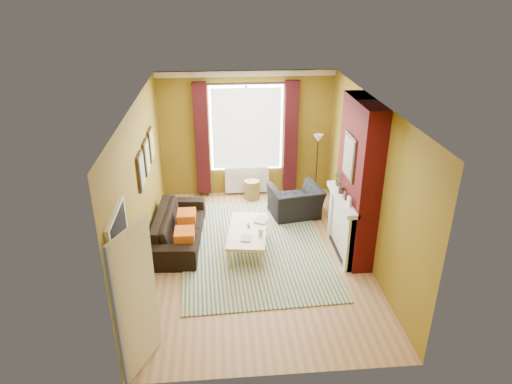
% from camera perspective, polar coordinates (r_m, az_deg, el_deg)
% --- Properties ---
extents(ground, '(5.50, 5.50, 0.00)m').
position_cam_1_polar(ground, '(8.29, 0.15, -7.96)').
color(ground, '#9A6D46').
rests_on(ground, ground).
extents(room_walls, '(3.82, 5.54, 2.83)m').
position_cam_1_polar(room_walls, '(7.96, 4.56, 1.78)').
color(room_walls, olive).
rests_on(room_walls, ground).
extents(striped_rug, '(2.76, 3.73, 0.02)m').
position_cam_1_polar(striped_rug, '(8.54, -0.21, -6.83)').
color(striped_rug, navy).
rests_on(striped_rug, ground).
extents(sofa, '(0.95, 2.15, 0.62)m').
position_cam_1_polar(sofa, '(8.69, -9.62, -4.32)').
color(sofa, black).
rests_on(sofa, ground).
extents(armchair, '(1.15, 1.05, 0.66)m').
position_cam_1_polar(armchair, '(9.51, 4.93, -1.21)').
color(armchair, black).
rests_on(armchair, ground).
extents(coffee_table, '(0.84, 1.41, 0.44)m').
position_cam_1_polar(coffee_table, '(8.23, -1.08, -5.01)').
color(coffee_table, '#D6B67B').
rests_on(coffee_table, ground).
extents(wicker_stool, '(0.42, 0.42, 0.43)m').
position_cam_1_polar(wicker_stool, '(10.30, -0.53, 0.32)').
color(wicker_stool, olive).
rests_on(wicker_stool, ground).
extents(floor_lamp, '(0.24, 0.24, 1.47)m').
position_cam_1_polar(floor_lamp, '(10.15, 7.72, 5.45)').
color(floor_lamp, black).
rests_on(floor_lamp, ground).
extents(book_a, '(0.22, 0.27, 0.02)m').
position_cam_1_polar(book_a, '(7.94, -1.85, -5.74)').
color(book_a, '#999999').
rests_on(book_a, coffee_table).
extents(book_b, '(0.34, 0.38, 0.02)m').
position_cam_1_polar(book_b, '(8.54, 0.01, -3.35)').
color(book_b, '#999999').
rests_on(book_b, coffee_table).
extents(mug, '(0.10, 0.10, 0.08)m').
position_cam_1_polar(mug, '(8.03, 0.58, -5.09)').
color(mug, '#999999').
rests_on(mug, coffee_table).
extents(tv_remote, '(0.05, 0.15, 0.02)m').
position_cam_1_polar(tv_remote, '(8.33, -0.93, -4.17)').
color(tv_remote, '#242426').
rests_on(tv_remote, coffee_table).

